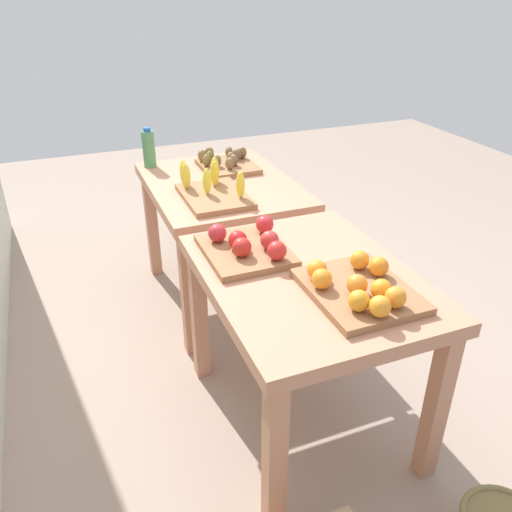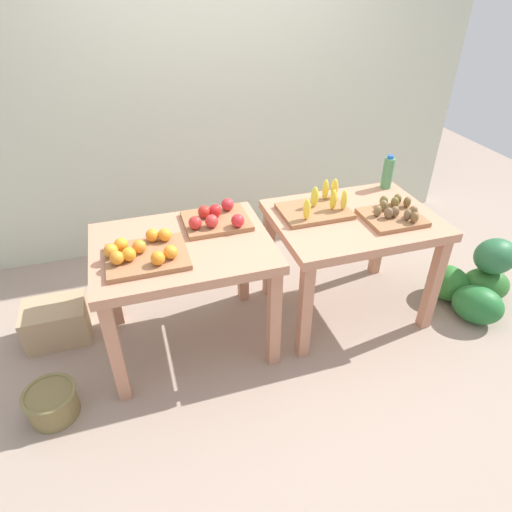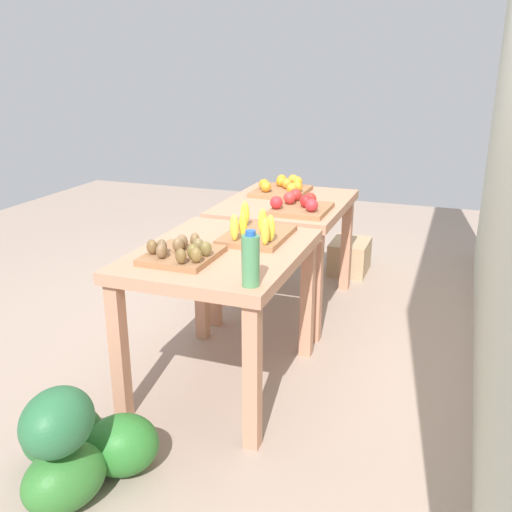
% 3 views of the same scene
% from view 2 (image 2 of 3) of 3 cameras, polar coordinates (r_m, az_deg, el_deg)
% --- Properties ---
extents(ground_plane, '(8.00, 8.00, 0.00)m').
position_cam_2_polar(ground_plane, '(3.17, 1.85, -8.63)').
color(ground_plane, gray).
extents(back_wall, '(4.40, 0.12, 3.00)m').
position_cam_2_polar(back_wall, '(3.70, -5.16, 23.72)').
color(back_wall, beige).
rests_on(back_wall, ground_plane).
extents(display_table_left, '(1.04, 0.80, 0.77)m').
position_cam_2_polar(display_table_left, '(2.66, -9.35, -0.48)').
color(display_table_left, tan).
rests_on(display_table_left, ground_plane).
extents(display_table_right, '(1.04, 0.80, 0.77)m').
position_cam_2_polar(display_table_right, '(2.98, 12.32, 3.17)').
color(display_table_right, tan).
rests_on(display_table_right, ground_plane).
extents(orange_bin, '(0.45, 0.36, 0.11)m').
position_cam_2_polar(orange_bin, '(2.49, -14.24, 0.41)').
color(orange_bin, '#986843').
rests_on(orange_bin, display_table_left).
extents(apple_bin, '(0.40, 0.35, 0.11)m').
position_cam_2_polar(apple_bin, '(2.76, -5.20, 4.86)').
color(apple_bin, '#986843').
rests_on(apple_bin, display_table_left).
extents(banana_crate, '(0.44, 0.32, 0.17)m').
position_cam_2_polar(banana_crate, '(2.90, 8.00, 6.29)').
color(banana_crate, '#986843').
rests_on(banana_crate, display_table_right).
extents(kiwi_bin, '(0.36, 0.33, 0.10)m').
position_cam_2_polar(kiwi_bin, '(2.94, 17.36, 5.23)').
color(kiwi_bin, '#986843').
rests_on(kiwi_bin, display_table_right).
extents(water_bottle, '(0.08, 0.08, 0.24)m').
position_cam_2_polar(water_bottle, '(3.33, 16.66, 10.27)').
color(water_bottle, '#4C8C59').
rests_on(water_bottle, display_table_right).
extents(watermelon_pile, '(0.65, 0.70, 0.52)m').
position_cam_2_polar(watermelon_pile, '(3.59, 26.54, -3.16)').
color(watermelon_pile, '#30712C').
rests_on(watermelon_pile, ground_plane).
extents(wicker_basket, '(0.29, 0.29, 0.19)m').
position_cam_2_polar(wicker_basket, '(2.82, -24.86, -16.76)').
color(wicker_basket, olive).
rests_on(wicker_basket, ground_plane).
extents(cardboard_produce_box, '(0.40, 0.30, 0.27)m').
position_cam_2_polar(cardboard_produce_box, '(3.27, -24.34, -7.78)').
color(cardboard_produce_box, tan).
rests_on(cardboard_produce_box, ground_plane).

